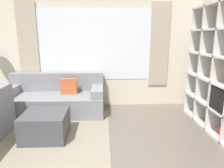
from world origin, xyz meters
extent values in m
cube|color=beige|center=(0.00, 3.04, 1.35)|extent=(6.02, 0.07, 2.70)
cube|color=white|center=(0.00, 3.00, 1.45)|extent=(2.65, 0.01, 1.60)
cube|color=#B2A38E|center=(-1.50, 2.98, 1.45)|extent=(0.44, 0.03, 1.90)
cube|color=#B2A38E|center=(1.50, 2.98, 1.45)|extent=(0.44, 0.03, 1.90)
cube|color=gray|center=(-1.18, 1.51, 0.01)|extent=(2.94, 2.08, 0.01)
cube|color=silver|center=(2.21, 1.56, 1.10)|extent=(0.41, 0.04, 2.21)
cube|color=silver|center=(2.21, 2.04, 1.10)|extent=(0.41, 0.04, 2.21)
cube|color=silver|center=(2.21, 2.51, 1.10)|extent=(0.41, 0.04, 2.21)
cube|color=silver|center=(2.21, 1.32, 0.02)|extent=(0.41, 2.38, 0.04)
cube|color=black|center=(2.04, 1.18, 0.65)|extent=(0.04, 0.76, 0.38)
cube|color=black|center=(2.06, 1.18, 0.47)|extent=(0.10, 0.24, 0.03)
cube|color=#232328|center=(2.19, 1.82, 0.07)|extent=(0.10, 0.10, 0.06)
cube|color=red|center=(2.19, 1.36, 0.09)|extent=(0.08, 0.08, 0.12)
cube|color=gray|center=(-0.87, 2.49, 0.21)|extent=(2.10, 0.91, 0.42)
cube|color=gray|center=(-0.87, 2.85, 0.63)|extent=(2.10, 0.18, 0.42)
cube|color=gray|center=(-1.79, 2.49, 0.51)|extent=(0.24, 0.85, 0.17)
cube|color=gray|center=(0.06, 2.49, 0.51)|extent=(0.24, 0.85, 0.17)
cube|color=#C65B33|center=(-0.56, 2.57, 0.59)|extent=(0.35, 0.14, 0.34)
cube|color=#47474C|center=(-0.76, 1.41, 0.22)|extent=(0.70, 0.68, 0.44)
camera|label=1|loc=(0.20, -1.67, 1.65)|focal=32.00mm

